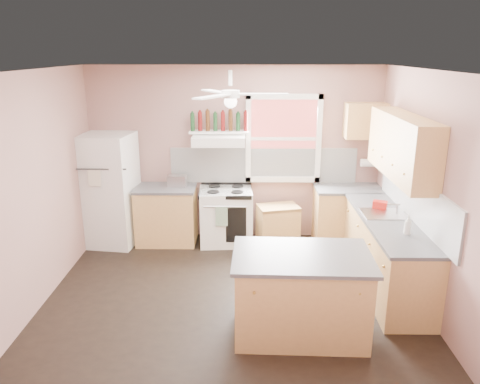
{
  "coord_description": "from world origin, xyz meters",
  "views": [
    {
      "loc": [
        0.16,
        -5.14,
        2.91
      ],
      "look_at": [
        0.1,
        0.3,
        1.25
      ],
      "focal_mm": 35.0,
      "sensor_mm": 36.0,
      "label": 1
    }
  ],
  "objects_px": {
    "toaster": "(177,181)",
    "cart": "(278,224)",
    "refrigerator": "(110,190)",
    "stove": "(226,216)",
    "island": "(301,296)"
  },
  "relations": [
    {
      "from": "toaster",
      "to": "cart",
      "type": "bearing_deg",
      "value": 0.86
    },
    {
      "from": "refrigerator",
      "to": "stove",
      "type": "distance_m",
      "value": 1.81
    },
    {
      "from": "toaster",
      "to": "island",
      "type": "distance_m",
      "value": 3.01
    },
    {
      "from": "stove",
      "to": "island",
      "type": "distance_m",
      "value": 2.6
    },
    {
      "from": "island",
      "to": "toaster",
      "type": "bearing_deg",
      "value": 125.25
    },
    {
      "from": "toaster",
      "to": "island",
      "type": "xyz_separation_m",
      "value": [
        1.62,
        -2.47,
        -0.56
      ]
    },
    {
      "from": "refrigerator",
      "to": "island",
      "type": "height_order",
      "value": "refrigerator"
    },
    {
      "from": "refrigerator",
      "to": "stove",
      "type": "relative_size",
      "value": 2.0
    },
    {
      "from": "toaster",
      "to": "stove",
      "type": "bearing_deg",
      "value": 0.69
    },
    {
      "from": "toaster",
      "to": "stove",
      "type": "height_order",
      "value": "toaster"
    },
    {
      "from": "cart",
      "to": "island",
      "type": "relative_size",
      "value": 0.45
    },
    {
      "from": "cart",
      "to": "toaster",
      "type": "bearing_deg",
      "value": 164.57
    },
    {
      "from": "cart",
      "to": "island",
      "type": "height_order",
      "value": "island"
    },
    {
      "from": "stove",
      "to": "toaster",
      "type": "bearing_deg",
      "value": 174.37
    },
    {
      "from": "refrigerator",
      "to": "stove",
      "type": "height_order",
      "value": "refrigerator"
    }
  ]
}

